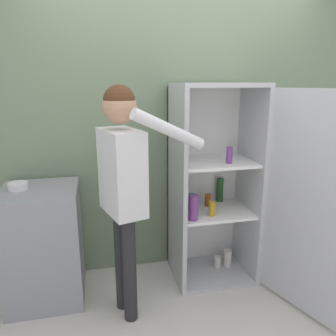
{
  "coord_description": "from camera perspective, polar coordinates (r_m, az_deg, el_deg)",
  "views": [
    {
      "loc": [
        -0.73,
        -1.86,
        1.71
      ],
      "look_at": [
        -0.16,
        0.65,
        1.03
      ],
      "focal_mm": 35.0,
      "sensor_mm": 36.0,
      "label": 1
    }
  ],
  "objects": [
    {
      "name": "wall_back",
      "position": [
        2.96,
        1.53,
        6.4
      ],
      "size": [
        7.0,
        0.06,
        2.55
      ],
      "color": "gray",
      "rests_on": "ground_plane"
    },
    {
      "name": "person",
      "position": [
        2.25,
        -7.81,
        -0.96
      ],
      "size": [
        0.72,
        0.5,
        1.69
      ],
      "color": "#262628",
      "rests_on": "ground_plane"
    },
    {
      "name": "bowl",
      "position": [
        2.7,
        -24.68,
        -2.87
      ],
      "size": [
        0.14,
        0.14,
        0.05
      ],
      "color": "white",
      "rests_on": "counter"
    },
    {
      "name": "refrigerator",
      "position": [
        2.79,
        11.04,
        -3.55
      ],
      "size": [
        0.96,
        1.21,
        1.7
      ],
      "color": "#B7BABC",
      "rests_on": "ground_plane"
    },
    {
      "name": "ground_plane",
      "position": [
        2.63,
        7.2,
        -25.85
      ],
      "size": [
        12.0,
        12.0,
        0.0
      ],
      "primitive_type": "plane",
      "color": "beige"
    },
    {
      "name": "counter",
      "position": [
        2.83,
        -20.8,
        -12.31
      ],
      "size": [
        0.57,
        0.57,
        0.92
      ],
      "color": "gray",
      "rests_on": "ground_plane"
    }
  ]
}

